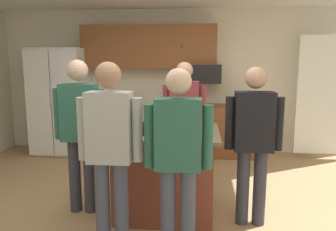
% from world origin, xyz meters
% --- Properties ---
extents(floor, '(7.04, 7.04, 0.00)m').
position_xyz_m(floor, '(0.00, 0.00, 0.00)').
color(floor, tan).
rests_on(floor, ground).
extents(back_wall, '(6.40, 0.10, 2.60)m').
position_xyz_m(back_wall, '(0.00, 2.80, 1.30)').
color(back_wall, beige).
rests_on(back_wall, ground).
extents(french_door_window_panel, '(0.90, 0.06, 2.00)m').
position_xyz_m(french_door_window_panel, '(2.60, 2.40, 1.10)').
color(french_door_window_panel, white).
rests_on(french_door_window_panel, ground).
extents(cabinet_run_upper, '(2.40, 0.38, 0.75)m').
position_xyz_m(cabinet_run_upper, '(-0.40, 2.60, 1.93)').
color(cabinet_run_upper, brown).
extents(cabinet_run_lower, '(1.80, 0.63, 0.90)m').
position_xyz_m(cabinet_run_lower, '(0.60, 2.48, 0.45)').
color(cabinet_run_lower, brown).
rests_on(cabinet_run_lower, ground).
extents(refrigerator, '(0.94, 0.76, 1.90)m').
position_xyz_m(refrigerator, '(-2.00, 2.38, 0.95)').
color(refrigerator, white).
rests_on(refrigerator, ground).
extents(microwave_over_range, '(0.56, 0.40, 0.32)m').
position_xyz_m(microwave_over_range, '(0.60, 2.50, 1.45)').
color(microwave_over_range, black).
extents(kitchen_island, '(1.16, 0.98, 0.93)m').
position_xyz_m(kitchen_island, '(0.15, 0.14, 0.47)').
color(kitchen_island, brown).
rests_on(kitchen_island, ground).
extents(person_guest_right, '(0.57, 0.22, 1.69)m').
position_xyz_m(person_guest_right, '(-0.77, 0.07, 0.98)').
color(person_guest_right, '#383842').
rests_on(person_guest_right, ground).
extents(person_host_foreground, '(0.57, 0.22, 1.62)m').
position_xyz_m(person_host_foreground, '(0.35, -0.68, 0.93)').
color(person_host_foreground, '#4C5166').
rests_on(person_host_foreground, ground).
extents(person_guest_left, '(0.57, 0.22, 1.62)m').
position_xyz_m(person_guest_left, '(1.06, -0.04, 0.93)').
color(person_guest_left, '#383842').
rests_on(person_guest_left, ground).
extents(person_elder_center, '(0.57, 0.22, 1.67)m').
position_xyz_m(person_elder_center, '(0.32, 0.97, 0.96)').
color(person_elder_center, '#383842').
rests_on(person_elder_center, ground).
extents(person_guest_by_door, '(0.57, 0.22, 1.67)m').
position_xyz_m(person_guest_by_door, '(-0.25, -0.61, 0.97)').
color(person_guest_by_door, '#4C5166').
rests_on(person_guest_by_door, ground).
extents(glass_short_whisky, '(0.07, 0.07, 0.14)m').
position_xyz_m(glass_short_whisky, '(-0.06, -0.11, 1.00)').
color(glass_short_whisky, black).
rests_on(glass_short_whisky, kitchen_island).
extents(glass_pilsner, '(0.06, 0.06, 0.14)m').
position_xyz_m(glass_pilsner, '(0.29, -0.12, 1.00)').
color(glass_pilsner, black).
rests_on(glass_pilsner, kitchen_island).
extents(glass_dark_ale, '(0.06, 0.06, 0.14)m').
position_xyz_m(glass_dark_ale, '(0.22, 0.41, 1.01)').
color(glass_dark_ale, black).
rests_on(glass_dark_ale, kitchen_island).
extents(serving_tray, '(0.44, 0.30, 0.04)m').
position_xyz_m(serving_tray, '(0.19, 0.19, 0.96)').
color(serving_tray, '#B7B7BC').
rests_on(serving_tray, kitchen_island).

